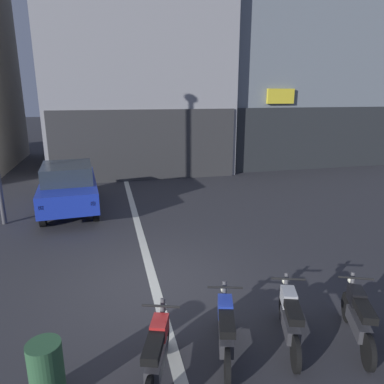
% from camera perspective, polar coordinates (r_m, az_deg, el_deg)
% --- Properties ---
extents(ground_plane, '(120.00, 120.00, 0.00)m').
position_cam_1_polar(ground_plane, '(7.76, -6.07, -14.58)').
color(ground_plane, '#333338').
extents(lane_centre_line, '(0.20, 18.00, 0.01)m').
position_cam_1_polar(lane_centre_line, '(13.27, -9.64, -1.67)').
color(lane_centre_line, silver).
rests_on(lane_centre_line, ground).
extents(building_mid_block, '(8.69, 9.60, 11.20)m').
position_cam_1_polar(building_mid_block, '(20.99, -9.40, 20.01)').
color(building_mid_block, '#9E9EA3').
rests_on(building_mid_block, ground).
extents(building_far_right, '(9.71, 8.69, 13.25)m').
position_cam_1_polar(building_far_right, '(23.66, 14.69, 21.69)').
color(building_far_right, gray).
rests_on(building_far_right, ground).
extents(car_blue_crossing_near, '(2.03, 4.21, 1.64)m').
position_cam_1_polar(car_blue_crossing_near, '(12.62, -19.20, 0.93)').
color(car_blue_crossing_near, black).
rests_on(car_blue_crossing_near, ground).
extents(motorcycle_red_row_leftmost, '(0.69, 1.60, 0.98)m').
position_cam_1_polar(motorcycle_red_row_leftmost, '(5.37, -5.56, -24.13)').
color(motorcycle_red_row_leftmost, black).
rests_on(motorcycle_red_row_leftmost, ground).
extents(motorcycle_blue_row_left_mid, '(0.63, 1.62, 0.98)m').
position_cam_1_polar(motorcycle_blue_row_left_mid, '(5.77, 5.39, -20.93)').
color(motorcycle_blue_row_left_mid, black).
rests_on(motorcycle_blue_row_left_mid, ground).
extents(motorcycle_silver_row_centre, '(0.68, 1.60, 0.98)m').
position_cam_1_polar(motorcycle_silver_row_centre, '(6.16, 15.39, -18.84)').
color(motorcycle_silver_row_centre, black).
rests_on(motorcycle_silver_row_centre, ground).
extents(motorcycle_black_row_right_mid, '(0.74, 1.57, 0.98)m').
position_cam_1_polar(motorcycle_black_row_right_mid, '(6.55, 25.09, -17.62)').
color(motorcycle_black_row_right_mid, black).
rests_on(motorcycle_black_row_right_mid, ground).
extents(trash_bin, '(0.44, 0.44, 0.85)m').
position_cam_1_polar(trash_bin, '(5.45, -22.31, -25.17)').
color(trash_bin, '#2D5938').
rests_on(trash_bin, ground).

